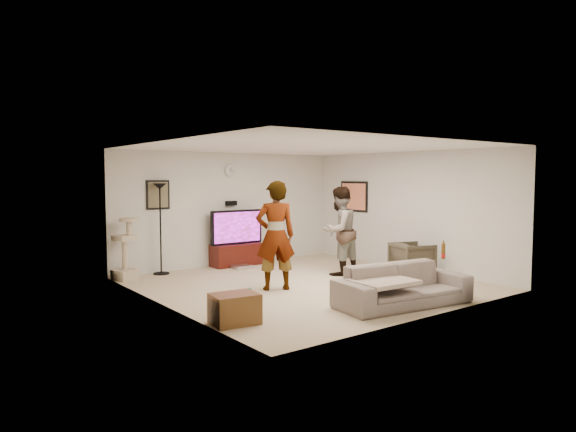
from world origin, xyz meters
TOP-DOWN VIEW (x-y plane):
  - floor at (0.00, 0.00)m, footprint 5.50×5.50m
  - ceiling at (0.00, 0.00)m, footprint 5.50×5.50m
  - wall_back at (0.00, 2.75)m, footprint 5.50×0.04m
  - wall_front at (0.00, -2.75)m, footprint 5.50×0.04m
  - wall_left at (-2.75, 0.00)m, footprint 0.04×5.50m
  - wall_right at (2.75, 0.00)m, footprint 0.04×5.50m
  - wall_clock at (0.00, 2.72)m, footprint 0.26×0.04m
  - wall_speaker at (0.00, 2.69)m, footprint 0.25×0.10m
  - picture_back at (-1.70, 2.73)m, footprint 0.42×0.03m
  - picture_right at (2.73, 1.60)m, footprint 0.03×0.78m
  - tv_stand at (0.02, 2.50)m, footprint 1.16×0.45m
  - console_box at (-0.09, 2.11)m, footprint 0.40×0.30m
  - tv at (0.02, 2.50)m, footprint 1.27×0.08m
  - tv_screen at (0.02, 2.46)m, footprint 1.17×0.01m
  - floor_lamp at (-1.74, 2.55)m, footprint 0.32×0.32m
  - cat_tree at (-2.53, 2.41)m, footprint 0.48×0.48m
  - person_left at (-0.73, -0.02)m, footprint 0.81×0.69m
  - person_right at (1.10, 0.34)m, footprint 0.95×0.79m
  - sofa at (0.16, -2.11)m, footprint 2.24×1.14m
  - throw_blanket at (-0.27, -2.11)m, footprint 0.94×0.75m
  - beer_bottle at (1.15, -2.11)m, footprint 0.06×0.06m
  - armchair at (2.24, -0.58)m, footprint 0.89×0.87m
  - side_table at (-2.40, -1.40)m, footprint 0.66×0.53m
  - toy_ball at (-1.18, 0.12)m, footprint 0.07×0.07m

SIDE VIEW (x-z plane):
  - floor at x=0.00m, z-range -0.02..0.00m
  - toy_ball at x=-1.18m, z-range 0.00..0.07m
  - console_box at x=-0.09m, z-range 0.00..0.07m
  - side_table at x=-2.40m, z-range 0.00..0.41m
  - tv_stand at x=0.02m, z-range 0.00..0.48m
  - sofa at x=0.16m, z-range 0.00..0.62m
  - armchair at x=2.24m, z-range 0.00..0.66m
  - throw_blanket at x=-0.27m, z-range 0.39..0.45m
  - cat_tree at x=-2.53m, z-range 0.00..1.19m
  - beer_bottle at x=1.15m, z-range 0.62..0.87m
  - tv_screen at x=0.02m, z-range 0.53..1.19m
  - tv at x=0.02m, z-range 0.48..1.24m
  - person_right at x=1.10m, z-range 0.00..1.77m
  - floor_lamp at x=-1.74m, z-range 0.00..1.83m
  - person_left at x=-0.73m, z-range 0.00..1.90m
  - wall_back at x=0.00m, z-range 0.00..2.50m
  - wall_front at x=0.00m, z-range 0.00..2.50m
  - wall_left at x=-2.75m, z-range 0.00..2.50m
  - wall_right at x=2.75m, z-range 0.00..2.50m
  - wall_speaker at x=0.00m, z-range 1.33..1.43m
  - picture_right at x=2.73m, z-range 1.19..1.81m
  - picture_back at x=-1.70m, z-range 1.34..1.86m
  - wall_clock at x=0.00m, z-range 1.97..2.23m
  - ceiling at x=0.00m, z-range 2.50..2.52m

